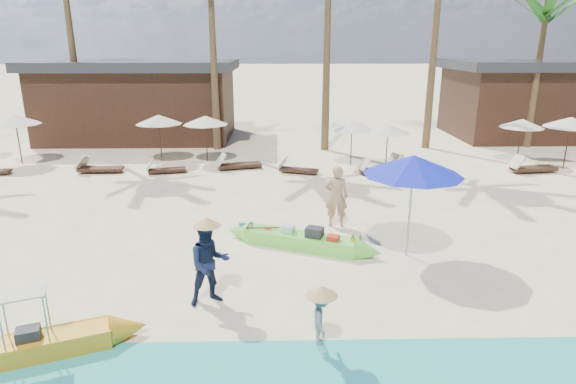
{
  "coord_description": "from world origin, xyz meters",
  "views": [
    {
      "loc": [
        -0.26,
        -10.08,
        5.21
      ],
      "look_at": [
        0.0,
        2.0,
        1.46
      ],
      "focal_mm": 30.0,
      "sensor_mm": 36.0,
      "label": 1
    }
  ],
  "objects_px": {
    "yellow_canoe": "(18,349)",
    "tourist": "(336,196)",
    "green_canoe": "(301,240)",
    "blue_umbrella": "(413,165)"
  },
  "relations": [
    {
      "from": "yellow_canoe",
      "to": "tourist",
      "type": "relative_size",
      "value": 2.47
    },
    {
      "from": "green_canoe",
      "to": "yellow_canoe",
      "type": "xyz_separation_m",
      "value": [
        -5.06,
        -4.64,
        -0.01
      ]
    },
    {
      "from": "green_canoe",
      "to": "tourist",
      "type": "xyz_separation_m",
      "value": [
        1.11,
        1.54,
        0.72
      ]
    },
    {
      "from": "yellow_canoe",
      "to": "blue_umbrella",
      "type": "xyz_separation_m",
      "value": [
        7.76,
        4.09,
        2.18
      ]
    },
    {
      "from": "yellow_canoe",
      "to": "blue_umbrella",
      "type": "bearing_deg",
      "value": 7.06
    },
    {
      "from": "tourist",
      "to": "blue_umbrella",
      "type": "height_order",
      "value": "blue_umbrella"
    },
    {
      "from": "tourist",
      "to": "green_canoe",
      "type": "bearing_deg",
      "value": 61.04
    },
    {
      "from": "green_canoe",
      "to": "tourist",
      "type": "relative_size",
      "value": 2.48
    },
    {
      "from": "tourist",
      "to": "blue_umbrella",
      "type": "distance_m",
      "value": 3.0
    },
    {
      "from": "yellow_canoe",
      "to": "blue_umbrella",
      "type": "distance_m",
      "value": 9.03
    }
  ]
}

